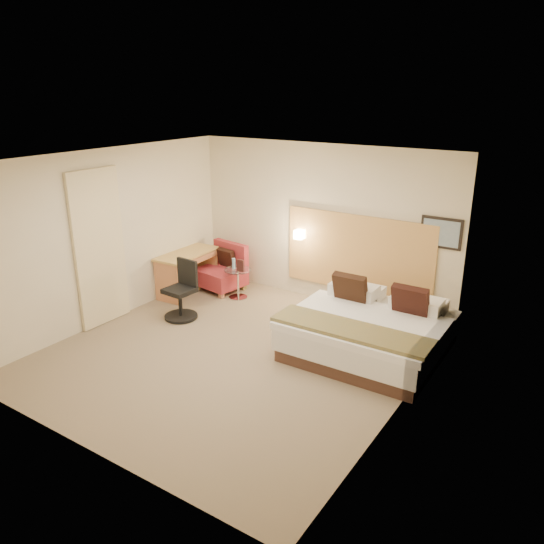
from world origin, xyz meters
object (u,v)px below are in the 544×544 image
Objects in this scene: lounge_chair at (223,271)px; desk_chair at (182,295)px; bed at (370,330)px; side_table at (238,282)px; desk at (188,261)px.

lounge_chair is 1.40m from desk_chair.
bed is 3.06m from desk_chair.
bed is 3.37m from lounge_chair.
desk_chair is (0.26, -1.38, 0.05)m from lounge_chair.
bed is at bearing 10.58° from desk_chair.
desk_chair is at bearing -169.42° from bed.
lounge_chair reaches higher than side_table.
side_table is at bearing 167.67° from bed.
side_table is at bearing 17.35° from desk.
lounge_chair is 0.55m from side_table.
desk_chair reaches higher than lounge_chair.
lounge_chair is 0.72× the size of desk.
bed is at bearing -5.03° from desk.
bed reaches higher than desk.
desk is (-0.39, -0.50, 0.26)m from lounge_chair.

